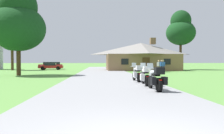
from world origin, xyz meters
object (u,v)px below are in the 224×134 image
(motorcycle_silver_nearest_to_camera, at_px, (156,79))
(parked_red_sedan_far_left, at_px, (51,66))
(bystander_blue_shirt_near_lodge, at_px, (163,65))
(tree_right_of_lodge, at_px, (181,29))
(tree_left_far, at_px, (12,38))
(bystander_blue_shirt_by_tree, at_px, (161,66))
(motorcycle_white_second_in_row, at_px, (146,76))
(tree_left_near, at_px, (18,22))
(motorcycle_silver_farthest_in_row, at_px, (137,74))
(parked_red_suv_far_left, at_px, (51,65))
(bystander_gray_shirt_beside_signpost, at_px, (158,66))

(motorcycle_silver_nearest_to_camera, xyz_separation_m, parked_red_sedan_far_left, (-11.24, 29.90, 0.03))
(bystander_blue_shirt_near_lodge, xyz_separation_m, tree_right_of_lodge, (6.15, 9.92, 6.41))
(motorcycle_silver_nearest_to_camera, height_order, bystander_blue_shirt_near_lodge, bystander_blue_shirt_near_lodge)
(bystander_blue_shirt_near_lodge, bearing_deg, tree_left_far, -10.81)
(bystander_blue_shirt_by_tree, bearing_deg, bystander_blue_shirt_near_lodge, 11.91)
(motorcycle_white_second_in_row, bearing_deg, bystander_blue_shirt_near_lodge, 73.41)
(motorcycle_silver_nearest_to_camera, xyz_separation_m, tree_left_near, (-11.08, 13.46, 4.99))
(bystander_blue_shirt_near_lodge, relative_size, parked_red_sedan_far_left, 0.39)
(bystander_blue_shirt_by_tree, xyz_separation_m, tree_left_near, (-16.58, -4.97, 4.66))
(bystander_blue_shirt_near_lodge, xyz_separation_m, tree_left_far, (-23.47, 8.52, 4.56))
(motorcycle_silver_farthest_in_row, bearing_deg, tree_right_of_lodge, 59.60)
(motorcycle_silver_nearest_to_camera, xyz_separation_m, tree_right_of_lodge, (12.29, 29.70, 6.75))
(motorcycle_white_second_in_row, height_order, parked_red_suv_far_left, parked_red_suv_far_left)
(motorcycle_silver_nearest_to_camera, bearing_deg, parked_red_sedan_far_left, 108.30)
(tree_right_of_lodge, distance_m, tree_left_near, 28.51)
(motorcycle_white_second_in_row, xyz_separation_m, parked_red_sedan_far_left, (-11.26, 27.48, 0.03))
(motorcycle_silver_nearest_to_camera, relative_size, parked_red_sedan_far_left, 0.48)
(motorcycle_silver_farthest_in_row, bearing_deg, bystander_blue_shirt_by_tree, 63.77)
(motorcycle_silver_farthest_in_row, xyz_separation_m, bystander_blue_shirt_by_tree, (5.54, 13.56, 0.32))
(bystander_blue_shirt_near_lodge, relative_size, tree_left_far, 0.21)
(parked_red_suv_far_left, bearing_deg, bystander_gray_shirt_beside_signpost, -145.32)
(motorcycle_silver_farthest_in_row, height_order, tree_left_far, tree_left_far)
(tree_right_of_lodge, bearing_deg, tree_left_near, -145.20)
(tree_left_far, bearing_deg, tree_left_near, -67.13)
(bystander_blue_shirt_near_lodge, height_order, parked_red_sedan_far_left, bystander_blue_shirt_near_lodge)
(motorcycle_silver_nearest_to_camera, bearing_deg, parked_red_suv_far_left, 107.16)
(tree_right_of_lodge, bearing_deg, bystander_blue_shirt_by_tree, -121.04)
(motorcycle_silver_nearest_to_camera, xyz_separation_m, bystander_blue_shirt_by_tree, (5.51, 18.43, 0.32))
(tree_right_of_lodge, xyz_separation_m, tree_left_near, (-23.36, -16.24, -1.76))
(bystander_blue_shirt_by_tree, xyz_separation_m, tree_right_of_lodge, (6.78, 11.27, 6.43))
(tree_right_of_lodge, bearing_deg, motorcycle_silver_farthest_in_row, -116.40)
(motorcycle_white_second_in_row, xyz_separation_m, tree_left_far, (-17.36, 25.87, 4.90))
(parked_red_sedan_far_left, bearing_deg, bystander_gray_shirt_beside_signpost, -127.98)
(motorcycle_white_second_in_row, bearing_deg, motorcycle_silver_nearest_to_camera, -87.73)
(motorcycle_white_second_in_row, height_order, bystander_gray_shirt_beside_signpost, bystander_gray_shirt_beside_signpost)
(bystander_blue_shirt_near_lodge, distance_m, tree_left_near, 18.92)
(motorcycle_white_second_in_row, xyz_separation_m, bystander_blue_shirt_by_tree, (5.48, 16.01, 0.32))
(motorcycle_white_second_in_row, height_order, bystander_blue_shirt_near_lodge, bystander_blue_shirt_near_lodge)
(bystander_gray_shirt_beside_signpost, relative_size, tree_right_of_lodge, 0.15)
(parked_red_sedan_far_left, bearing_deg, bystander_blue_shirt_by_tree, -128.62)
(tree_left_near, bearing_deg, bystander_gray_shirt_beside_signpost, 18.34)
(tree_right_of_lodge, relative_size, parked_red_suv_far_left, 2.22)
(motorcycle_silver_nearest_to_camera, height_order, motorcycle_white_second_in_row, same)
(tree_left_near, bearing_deg, parked_red_suv_far_left, 93.27)
(bystander_blue_shirt_by_tree, bearing_deg, bystander_gray_shirt_beside_signpost, 67.17)
(bystander_blue_shirt_near_lodge, bearing_deg, bystander_blue_shirt_by_tree, 73.89)
(bystander_gray_shirt_beside_signpost, bearing_deg, parked_red_suv_far_left, -168.22)
(motorcycle_silver_farthest_in_row, relative_size, bystander_blue_shirt_by_tree, 1.25)
(motorcycle_white_second_in_row, xyz_separation_m, tree_left_near, (-11.10, 11.04, 4.99))
(tree_left_near, relative_size, parked_red_suv_far_left, 1.89)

